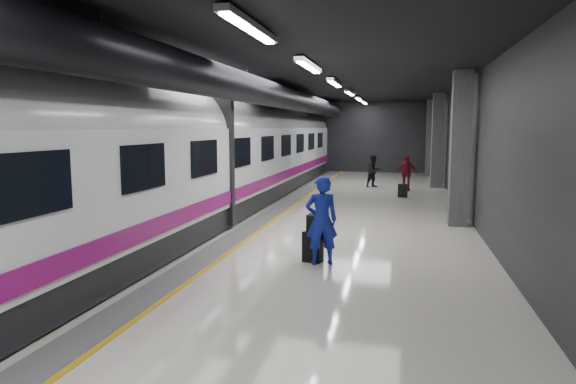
# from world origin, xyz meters

# --- Properties ---
(ground) EXTENTS (40.00, 40.00, 0.00)m
(ground) POSITION_xyz_m (0.00, 0.00, 0.00)
(ground) COLOR white
(ground) RESTS_ON ground
(platform_hall) EXTENTS (10.02, 40.02, 4.51)m
(platform_hall) POSITION_xyz_m (-0.29, 0.96, 3.54)
(platform_hall) COLOR black
(platform_hall) RESTS_ON ground
(train) EXTENTS (3.05, 38.00, 4.05)m
(train) POSITION_xyz_m (-3.25, -0.00, 2.07)
(train) COLOR black
(train) RESTS_ON ground
(traveler_main) EXTENTS (0.80, 0.65, 1.88)m
(traveler_main) POSITION_xyz_m (1.28, -3.17, 0.94)
(traveler_main) COLOR #172EB3
(traveler_main) RESTS_ON ground
(suitcase_main) EXTENTS (0.46, 0.35, 0.66)m
(suitcase_main) POSITION_xyz_m (1.07, -3.04, 0.33)
(suitcase_main) COLOR black
(suitcase_main) RESTS_ON ground
(shoulder_bag) EXTENTS (0.31, 0.26, 0.36)m
(shoulder_bag) POSITION_xyz_m (1.08, -3.07, 0.84)
(shoulder_bag) COLOR black
(shoulder_bag) RESTS_ON suitcase_main
(traveler_far_a) EXTENTS (0.98, 0.96, 1.59)m
(traveler_far_a) POSITION_xyz_m (1.59, 11.38, 0.79)
(traveler_far_a) COLOR black
(traveler_far_a) RESTS_ON ground
(traveler_far_b) EXTENTS (1.01, 0.52, 1.64)m
(traveler_far_b) POSITION_xyz_m (3.10, 10.18, 0.82)
(traveler_far_b) COLOR maroon
(traveler_far_b) RESTS_ON ground
(suitcase_far) EXTENTS (0.40, 0.29, 0.55)m
(suitcase_far) POSITION_xyz_m (2.97, 7.96, 0.28)
(suitcase_far) COLOR black
(suitcase_far) RESTS_ON ground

